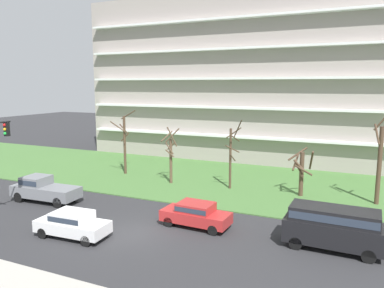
{
  "coord_description": "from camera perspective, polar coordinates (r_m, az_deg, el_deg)",
  "views": [
    {
      "loc": [
        12.11,
        -18.29,
        8.93
      ],
      "look_at": [
        1.25,
        6.0,
        4.73
      ],
      "focal_mm": 34.81,
      "sensor_mm": 36.0,
      "label": 1
    }
  ],
  "objects": [
    {
      "name": "sedan_white_near_right",
      "position": [
        23.6,
        -17.85,
        -11.45
      ],
      "size": [
        4.48,
        2.02,
        1.57
      ],
      "rotation": [
        0.0,
        0.0,
        0.05
      ],
      "color": "white",
      "rests_on": "ground"
    },
    {
      "name": "tree_center",
      "position": [
        32.07,
        6.03,
        -1.65
      ],
      "size": [
        1.65,
        1.88,
        6.08
      ],
      "color": "#4C3828",
      "rests_on": "ground"
    },
    {
      "name": "sedan_red_near_left",
      "position": [
        24.06,
        0.58,
        -10.6
      ],
      "size": [
        4.48,
        1.99,
        1.57
      ],
      "rotation": [
        0.0,
        0.0,
        3.1
      ],
      "color": "#B22828",
      "rests_on": "ground"
    },
    {
      "name": "ground",
      "position": [
        23.69,
        -8.97,
        -13.29
      ],
      "size": [
        160.0,
        160.0,
        0.0
      ],
      "primitive_type": "plane",
      "color": "#2D2D30"
    },
    {
      "name": "tree_far_left",
      "position": [
        37.89,
        -10.3,
        0.31
      ],
      "size": [
        1.91,
        2.0,
        6.48
      ],
      "color": "#4C3828",
      "rests_on": "ground"
    },
    {
      "name": "pickup_gray_center_right",
      "position": [
        31.23,
        -21.81,
        -6.37
      ],
      "size": [
        5.49,
        2.26,
        1.95
      ],
      "rotation": [
        0.0,
        0.0,
        3.19
      ],
      "color": "slate",
      "rests_on": "ground"
    },
    {
      "name": "tree_right",
      "position": [
        31.22,
        16.43,
        -3.9
      ],
      "size": [
        2.14,
        2.14,
        3.94
      ],
      "color": "#4C3828",
      "rests_on": "ground"
    },
    {
      "name": "grass_lawn_strip",
      "position": [
        35.62,
        3.43,
        -5.5
      ],
      "size": [
        80.0,
        16.0,
        0.08
      ],
      "primitive_type": "cube",
      "color": "#477238",
      "rests_on": "ground"
    },
    {
      "name": "tree_far_right",
      "position": [
        30.95,
        26.83,
        -2.4
      ],
      "size": [
        1.38,
        1.38,
        7.11
      ],
      "color": "#4C3828",
      "rests_on": "ground"
    },
    {
      "name": "van_black_center_left",
      "position": [
        22.13,
        20.86,
        -11.55
      ],
      "size": [
        5.26,
        2.17,
        2.36
      ],
      "rotation": [
        0.0,
        0.0,
        3.11
      ],
      "color": "black",
      "rests_on": "ground"
    },
    {
      "name": "apartment_building",
      "position": [
        47.01,
        9.29,
        9.78
      ],
      "size": [
        40.23,
        11.2,
        19.37
      ],
      "color": "#9E938C",
      "rests_on": "ground"
    },
    {
      "name": "tree_left",
      "position": [
        33.86,
        -3.28,
        -1.77
      ],
      "size": [
        1.59,
        1.58,
        5.31
      ],
      "color": "brown",
      "rests_on": "ground"
    }
  ]
}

